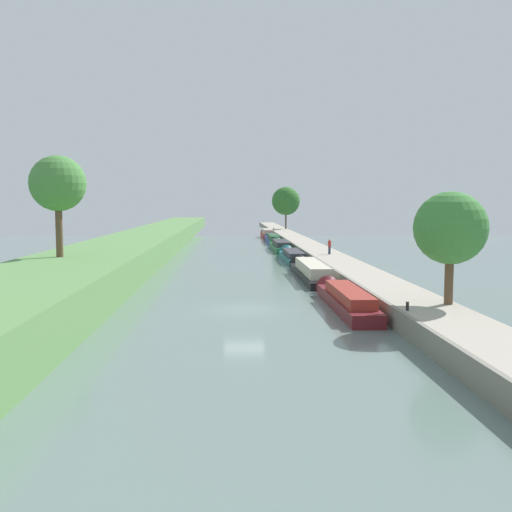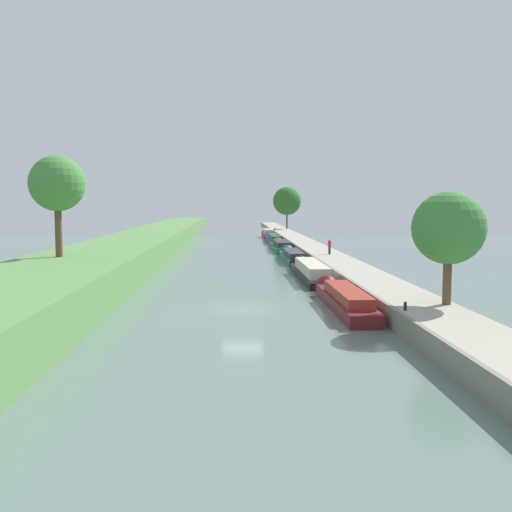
{
  "view_description": "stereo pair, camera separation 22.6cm",
  "coord_description": "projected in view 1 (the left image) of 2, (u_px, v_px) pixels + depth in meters",
  "views": [
    {
      "loc": [
        -0.9,
        -35.89,
        6.59
      ],
      "look_at": [
        1.91,
        25.61,
        1.0
      ],
      "focal_mm": 40.97,
      "sensor_mm": 36.0,
      "label": 1
    },
    {
      "loc": [
        -0.67,
        -35.9,
        6.59
      ],
      "look_at": [
        1.91,
        25.61,
        1.0
      ],
      "focal_mm": 40.97,
      "sensor_mm": 36.0,
      "label": 2
    }
  ],
  "objects": [
    {
      "name": "narrowboat_blue",
      "position": [
        273.0,
        239.0,
        97.71
      ],
      "size": [
        1.88,
        17.08,
        1.93
      ],
      "color": "#283D93",
      "rests_on": "ground_plane"
    },
    {
      "name": "mooring_bollard_far",
      "position": [
        274.0,
        229.0,
        119.49
      ],
      "size": [
        0.16,
        0.16,
        0.45
      ],
      "color": "black",
      "rests_on": "right_towpath"
    },
    {
      "name": "ground_plane",
      "position": [
        244.0,
        309.0,
        36.34
      ],
      "size": [
        160.0,
        160.0,
        0.0
      ],
      "primitive_type": "plane",
      "color": "slate"
    },
    {
      "name": "person_walking",
      "position": [
        329.0,
        246.0,
        62.62
      ],
      "size": [
        0.34,
        0.34,
        1.66
      ],
      "color": "#282D42",
      "rests_on": "right_towpath"
    },
    {
      "name": "tree_rightbank_near",
      "position": [
        450.0,
        228.0,
        31.36
      ],
      "size": [
        3.94,
        3.94,
        6.12
      ],
      "color": "brown",
      "rests_on": "right_towpath"
    },
    {
      "name": "right_towpath",
      "position": [
        399.0,
        299.0,
        36.74
      ],
      "size": [
        3.7,
        260.0,
        1.11
      ],
      "color": "#A89E8E",
      "rests_on": "ground_plane"
    },
    {
      "name": "narrowboat_teal",
      "position": [
        292.0,
        256.0,
        67.35
      ],
      "size": [
        2.07,
        13.71,
        1.97
      ],
      "color": "#195B60",
      "rests_on": "ground_plane"
    },
    {
      "name": "left_grassy_bank",
      "position": [
        45.0,
        290.0,
        35.67
      ],
      "size": [
        8.6,
        260.0,
        2.55
      ],
      "color": "#5B894C",
      "rests_on": "ground_plane"
    },
    {
      "name": "mooring_bollard_near",
      "position": [
        407.0,
        306.0,
        29.83
      ],
      "size": [
        0.16,
        0.16,
        0.45
      ],
      "color": "black",
      "rests_on": "right_towpath"
    },
    {
      "name": "narrowboat_green",
      "position": [
        280.0,
        246.0,
        81.89
      ],
      "size": [
        2.19,
        13.96,
        2.09
      ],
      "color": "#1E6033",
      "rests_on": "ground_plane"
    },
    {
      "name": "tree_leftbank_downstream",
      "position": [
        58.0,
        184.0,
        43.44
      ],
      "size": [
        4.16,
        4.16,
        7.59
      ],
      "color": "brown",
      "rests_on": "left_grassy_bank"
    },
    {
      "name": "narrowboat_red",
      "position": [
        267.0,
        234.0,
        113.21
      ],
      "size": [
        2.06,
        13.49,
        2.22
      ],
      "color": "maroon",
      "rests_on": "ground_plane"
    },
    {
      "name": "narrowboat_maroon",
      "position": [
        345.0,
        299.0,
        36.76
      ],
      "size": [
        1.86,
        12.94,
        1.9
      ],
      "color": "maroon",
      "rests_on": "ground_plane"
    },
    {
      "name": "stone_quay",
      "position": [
        368.0,
        299.0,
        36.64
      ],
      "size": [
        0.25,
        260.0,
        1.16
      ],
      "color": "gray",
      "rests_on": "ground_plane"
    },
    {
      "name": "narrowboat_black",
      "position": [
        310.0,
        271.0,
        51.8
      ],
      "size": [
        2.1,
        16.02,
        2.19
      ],
      "color": "black",
      "rests_on": "ground_plane"
    },
    {
      "name": "tree_rightbank_midnear",
      "position": [
        286.0,
        201.0,
        123.8
      ],
      "size": [
        5.98,
        5.98,
        8.91
      ],
      "color": "#4C3828",
      "rests_on": "right_towpath"
    }
  ]
}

